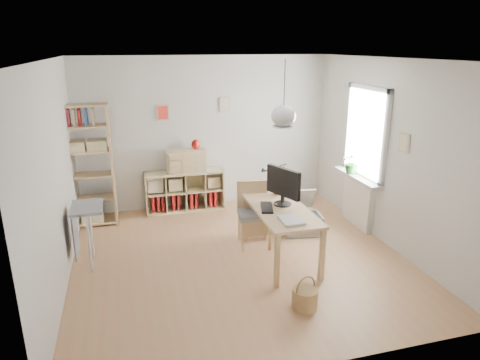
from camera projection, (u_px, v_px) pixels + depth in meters
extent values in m
plane|color=#AC7F56|center=(239.00, 258.00, 6.02)|extent=(4.50, 4.50, 0.00)
plane|color=silver|center=(206.00, 133.00, 7.68)|extent=(4.50, 0.00, 4.50)
plane|color=silver|center=(310.00, 236.00, 3.55)|extent=(4.50, 0.00, 4.50)
plane|color=silver|center=(55.00, 179.00, 5.05)|extent=(0.00, 4.50, 4.50)
plane|color=silver|center=(389.00, 154.00, 6.18)|extent=(0.00, 4.50, 4.50)
plane|color=silver|center=(239.00, 59.00, 5.21)|extent=(4.50, 4.50, 0.00)
cylinder|color=black|center=(284.00, 87.00, 5.31)|extent=(0.01, 0.01, 0.68)
ellipsoid|color=white|center=(284.00, 116.00, 5.42)|extent=(0.32, 0.32, 0.27)
cube|color=white|center=(367.00, 133.00, 6.67)|extent=(0.03, 1.00, 1.30)
cube|color=silver|center=(385.00, 140.00, 6.17)|extent=(0.06, 0.08, 1.46)
cube|color=silver|center=(348.00, 127.00, 7.16)|extent=(0.06, 0.08, 1.46)
cube|color=silver|center=(369.00, 88.00, 6.45)|extent=(0.06, 1.16, 0.08)
cube|color=silver|center=(361.00, 175.00, 6.87)|extent=(0.06, 1.16, 0.08)
cube|color=white|center=(358.00, 202.00, 7.01)|extent=(0.10, 0.80, 0.80)
cube|color=silver|center=(357.00, 177.00, 6.86)|extent=(0.22, 1.20, 0.06)
cube|color=tan|center=(281.00, 209.00, 5.80)|extent=(0.70, 1.50, 0.04)
cube|color=tan|center=(277.00, 261.00, 5.20)|extent=(0.06, 0.06, 0.71)
cube|color=tan|center=(245.00, 218.00, 6.48)|extent=(0.06, 0.06, 0.71)
cube|color=tan|center=(322.00, 255.00, 5.35)|extent=(0.06, 0.06, 0.71)
cube|color=tan|center=(282.00, 214.00, 6.64)|extent=(0.06, 0.06, 0.71)
cube|color=beige|center=(186.00, 209.00, 7.78)|extent=(1.40, 0.38, 0.03)
cube|color=beige|center=(184.00, 172.00, 7.57)|extent=(1.40, 0.38, 0.03)
cube|color=beige|center=(146.00, 194.00, 7.50)|extent=(0.03, 0.38, 0.72)
cube|color=beige|center=(222.00, 188.00, 7.85)|extent=(0.03, 0.38, 0.72)
cube|color=beige|center=(184.00, 188.00, 7.84)|extent=(1.40, 0.02, 0.72)
cube|color=maroon|center=(153.00, 202.00, 7.60)|extent=(0.06, 0.26, 0.30)
cube|color=maroon|center=(158.00, 202.00, 7.62)|extent=(0.05, 0.26, 0.30)
cube|color=maroon|center=(162.00, 201.00, 7.64)|extent=(0.05, 0.26, 0.30)
cube|color=maroon|center=(173.00, 200.00, 7.69)|extent=(0.05, 0.26, 0.30)
cube|color=maroon|center=(178.00, 200.00, 7.71)|extent=(0.05, 0.26, 0.30)
cube|color=maroon|center=(191.00, 199.00, 7.77)|extent=(0.06, 0.26, 0.30)
cube|color=maroon|center=(196.00, 198.00, 7.79)|extent=(0.06, 0.26, 0.30)
cube|color=maroon|center=(209.00, 197.00, 7.86)|extent=(0.06, 0.26, 0.30)
cube|color=maroon|center=(214.00, 197.00, 7.88)|extent=(0.05, 0.26, 0.30)
cube|color=tan|center=(62.00, 168.00, 6.77)|extent=(0.04, 0.38, 2.00)
cube|color=tan|center=(112.00, 165.00, 6.96)|extent=(0.04, 0.38, 2.00)
cube|color=tan|center=(94.00, 221.00, 7.15)|extent=(0.76, 0.38, 0.03)
cube|color=tan|center=(91.00, 198.00, 7.03)|extent=(0.76, 0.38, 0.03)
cube|color=tan|center=(89.00, 175.00, 6.91)|extent=(0.76, 0.38, 0.03)
cube|color=tan|center=(86.00, 151.00, 6.79)|extent=(0.76, 0.38, 0.03)
cube|color=tan|center=(83.00, 126.00, 6.67)|extent=(0.76, 0.38, 0.03)
cube|color=tan|center=(81.00, 105.00, 6.57)|extent=(0.76, 0.38, 0.03)
cube|color=#26488E|center=(63.00, 118.00, 6.55)|extent=(0.04, 0.18, 0.26)
cube|color=maroon|center=(68.00, 118.00, 6.57)|extent=(0.04, 0.18, 0.26)
cube|color=beige|center=(74.00, 117.00, 6.59)|extent=(0.04, 0.18, 0.26)
cube|color=maroon|center=(79.00, 117.00, 6.61)|extent=(0.04, 0.18, 0.26)
cube|color=#26488E|center=(86.00, 117.00, 6.64)|extent=(0.04, 0.18, 0.26)
cube|color=beige|center=(93.00, 117.00, 6.66)|extent=(0.04, 0.18, 0.26)
cube|color=gray|center=(87.00, 208.00, 5.60)|extent=(0.40, 0.55, 0.04)
cylinder|color=white|center=(89.00, 244.00, 5.52)|extent=(0.03, 0.03, 0.82)
cylinder|color=white|center=(91.00, 230.00, 5.93)|extent=(0.03, 0.03, 0.82)
cube|color=gray|center=(75.00, 232.00, 5.65)|extent=(0.02, 0.50, 0.62)
cube|color=gray|center=(254.00, 214.00, 6.27)|extent=(0.52, 0.52, 0.07)
cube|color=tan|center=(243.00, 237.00, 6.14)|extent=(0.04, 0.04, 0.46)
cube|color=tan|center=(239.00, 226.00, 6.51)|extent=(0.04, 0.04, 0.46)
cube|color=tan|center=(270.00, 235.00, 6.18)|extent=(0.04, 0.04, 0.46)
cube|color=tan|center=(265.00, 225.00, 6.56)|extent=(0.04, 0.04, 0.46)
cube|color=tan|center=(252.00, 194.00, 6.39)|extent=(0.46, 0.11, 0.42)
cylinder|color=#987044|center=(305.00, 299.00, 4.84)|extent=(0.29, 0.29, 0.24)
torus|color=#987044|center=(305.00, 288.00, 4.80)|extent=(0.28, 0.12, 0.30)
cube|color=silver|center=(301.00, 232.00, 6.82)|extent=(0.64, 0.48, 0.02)
cube|color=silver|center=(284.00, 225.00, 6.74)|extent=(0.07, 0.41, 0.31)
cube|color=silver|center=(319.00, 223.00, 6.81)|extent=(0.07, 0.41, 0.31)
cube|color=silver|center=(305.00, 229.00, 6.59)|extent=(0.59, 0.10, 0.31)
cube|color=silver|center=(299.00, 219.00, 6.96)|extent=(0.59, 0.10, 0.31)
cube|color=silver|center=(296.00, 199.00, 7.03)|extent=(0.61, 0.27, 0.38)
sphere|color=gold|center=(294.00, 222.00, 6.68)|extent=(0.13, 0.13, 0.13)
sphere|color=#165C9B|center=(307.00, 218.00, 6.81)|extent=(0.13, 0.13, 0.13)
sphere|color=#CB5619|center=(301.00, 220.00, 6.73)|extent=(0.13, 0.13, 0.13)
sphere|color=#2D7E32|center=(314.00, 221.00, 6.70)|extent=(0.13, 0.13, 0.13)
cylinder|color=black|center=(283.00, 204.00, 5.92)|extent=(0.24, 0.24, 0.02)
cylinder|color=black|center=(283.00, 199.00, 5.90)|extent=(0.05, 0.05, 0.11)
cube|color=black|center=(283.00, 182.00, 5.82)|extent=(0.29, 0.57, 0.39)
cube|color=black|center=(267.00, 207.00, 5.79)|extent=(0.26, 0.44, 0.02)
cylinder|color=black|center=(283.00, 191.00, 6.43)|extent=(0.06, 0.06, 0.04)
cylinder|color=black|center=(283.00, 179.00, 6.38)|extent=(0.02, 0.02, 0.38)
cone|color=black|center=(265.00, 171.00, 6.16)|extent=(0.09, 0.07, 0.09)
sphere|color=#4D0A0E|center=(277.00, 189.00, 6.30)|extent=(0.17, 0.17, 0.17)
cube|color=silver|center=(291.00, 220.00, 5.36)|extent=(0.27, 0.34, 0.03)
cube|color=beige|center=(186.00, 161.00, 7.52)|extent=(0.70, 0.35, 0.39)
ellipsoid|color=maroon|center=(196.00, 144.00, 7.48)|extent=(0.15, 0.15, 0.18)
imported|color=#296D29|center=(353.00, 162.00, 6.93)|extent=(0.41, 0.38, 0.37)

